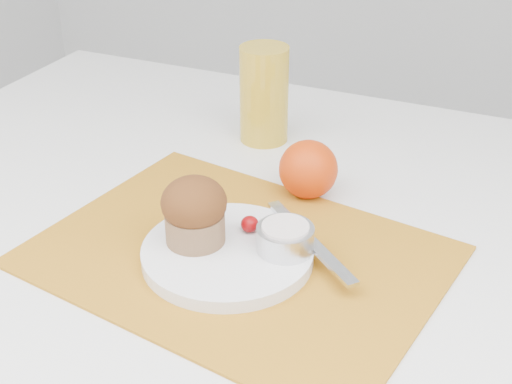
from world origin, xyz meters
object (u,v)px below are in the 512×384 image
at_px(muffin, 194,211).
at_px(plate, 228,253).
at_px(orange, 308,169).
at_px(juice_glass, 264,95).

bearing_deg(muffin, plate, 1.62).
relative_size(orange, juice_glass, 0.53).
height_order(plate, juice_glass, juice_glass).
bearing_deg(juice_glass, orange, -47.98).
relative_size(orange, muffin, 0.93).
xyz_separation_m(plate, orange, (0.03, 0.18, 0.03)).
bearing_deg(muffin, juice_glass, 99.09).
distance_m(plate, muffin, 0.06).
bearing_deg(plate, juice_glass, 106.03).
xyz_separation_m(orange, muffin, (-0.07, -0.18, 0.02)).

